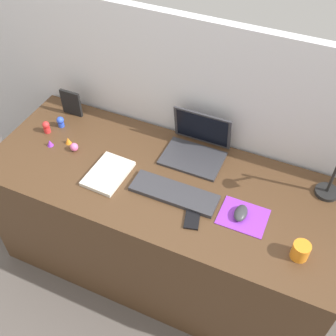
# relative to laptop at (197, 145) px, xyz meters

# --- Properties ---
(ground_plane) EXTENTS (6.00, 6.00, 0.00)m
(ground_plane) POSITION_rel_laptop_xyz_m (-0.09, -0.24, -0.79)
(ground_plane) COLOR #59514C
(back_wall) EXTENTS (2.95, 0.05, 1.38)m
(back_wall) POSITION_rel_laptop_xyz_m (-0.09, 0.15, -0.10)
(back_wall) COLOR silver
(back_wall) RESTS_ON ground_plane
(desk) EXTENTS (1.75, 0.70, 0.74)m
(desk) POSITION_rel_laptop_xyz_m (-0.09, -0.24, -0.42)
(desk) COLOR #4C331E
(desk) RESTS_ON ground_plane
(laptop) EXTENTS (0.30, 0.25, 0.21)m
(laptop) POSITION_rel_laptop_xyz_m (0.00, 0.00, 0.00)
(laptop) COLOR #333338
(laptop) RESTS_ON desk
(keyboard) EXTENTS (0.41, 0.13, 0.02)m
(keyboard) POSITION_rel_laptop_xyz_m (0.01, -0.30, -0.04)
(keyboard) COLOR #333338
(keyboard) RESTS_ON desk
(mousepad) EXTENTS (0.21, 0.17, 0.00)m
(mousepad) POSITION_rel_laptop_xyz_m (0.34, -0.30, -0.05)
(mousepad) COLOR purple
(mousepad) RESTS_ON desk
(mouse) EXTENTS (0.06, 0.10, 0.03)m
(mouse) POSITION_rel_laptop_xyz_m (0.32, -0.30, -0.03)
(mouse) COLOR #333338
(mouse) RESTS_ON mousepad
(cell_phone) EXTENTS (0.09, 0.14, 0.01)m
(cell_phone) POSITION_rel_laptop_xyz_m (0.14, -0.39, -0.05)
(cell_phone) COLOR black
(cell_phone) RESTS_ON desk
(desk_lamp) EXTENTS (0.11, 0.16, 0.38)m
(desk_lamp) POSITION_rel_laptop_xyz_m (0.65, -0.04, 0.12)
(desk_lamp) COLOR black
(desk_lamp) RESTS_ON desk
(notebook_pad) EXTENTS (0.18, 0.25, 0.02)m
(notebook_pad) POSITION_rel_laptop_xyz_m (-0.33, -0.32, -0.04)
(notebook_pad) COLOR silver
(notebook_pad) RESTS_ON desk
(picture_frame) EXTENTS (0.12, 0.02, 0.15)m
(picture_frame) POSITION_rel_laptop_xyz_m (-0.75, 0.01, 0.02)
(picture_frame) COLOR black
(picture_frame) RESTS_ON desk
(coffee_mug) EXTENTS (0.07, 0.07, 0.08)m
(coffee_mug) POSITION_rel_laptop_xyz_m (0.60, -0.40, -0.02)
(coffee_mug) COLOR orange
(coffee_mug) RESTS_ON desk
(toy_figurine_red) EXTENTS (0.04, 0.04, 0.07)m
(toy_figurine_red) POSITION_rel_laptop_xyz_m (-0.79, -0.18, -0.02)
(toy_figurine_red) COLOR red
(toy_figurine_red) RESTS_ON desk
(toy_figurine_purple) EXTENTS (0.03, 0.03, 0.04)m
(toy_figurine_purple) POSITION_rel_laptop_xyz_m (-0.71, -0.26, -0.04)
(toy_figurine_purple) COLOR purple
(toy_figurine_purple) RESTS_ON desk
(toy_figurine_pink) EXTENTS (0.04, 0.04, 0.05)m
(toy_figurine_pink) POSITION_rel_laptop_xyz_m (-0.58, -0.24, -0.03)
(toy_figurine_pink) COLOR pink
(toy_figurine_pink) RESTS_ON desk
(toy_figurine_blue) EXTENTS (0.04, 0.04, 0.06)m
(toy_figurine_blue) POSITION_rel_laptop_xyz_m (-0.75, -0.11, -0.02)
(toy_figurine_blue) COLOR blue
(toy_figurine_blue) RESTS_ON desk
(toy_figurine_orange) EXTENTS (0.03, 0.03, 0.04)m
(toy_figurine_orange) POSITION_rel_laptop_xyz_m (-0.64, -0.21, -0.04)
(toy_figurine_orange) COLOR orange
(toy_figurine_orange) RESTS_ON desk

